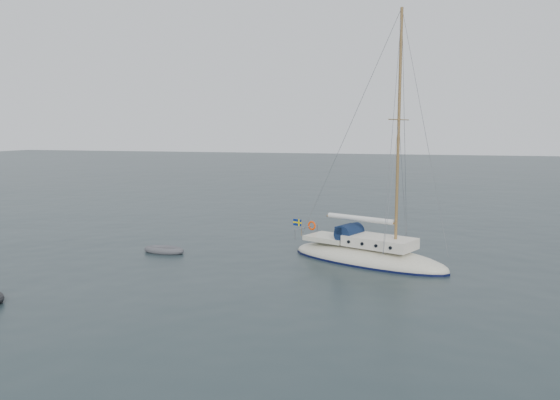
% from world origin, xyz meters
% --- Properties ---
extents(ground, '(300.00, 300.00, 0.00)m').
position_xyz_m(ground, '(0.00, 0.00, 0.00)').
color(ground, black).
rests_on(ground, ground).
extents(sailboat, '(10.35, 3.10, 14.75)m').
position_xyz_m(sailboat, '(1.92, 2.82, 1.12)').
color(sailboat, beige).
rests_on(sailboat, ground).
extents(dinghy, '(2.74, 1.24, 0.39)m').
position_xyz_m(dinghy, '(-10.65, 1.70, 0.17)').
color(dinghy, '#4B4C51').
rests_on(dinghy, ground).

